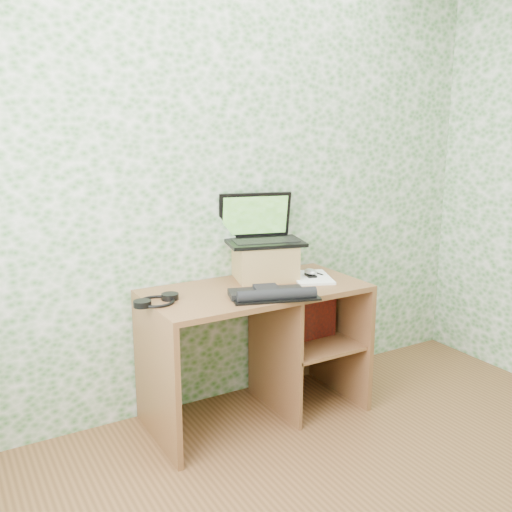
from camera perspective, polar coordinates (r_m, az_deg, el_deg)
wall_back at (r=3.26m, az=-2.79°, el=7.47°), size 3.50×0.00×3.50m
desk at (r=3.24m, az=0.90°, el=-7.45°), size 1.20×0.60×0.75m
riser at (r=3.26m, az=0.89°, el=-0.53°), size 0.40×0.36×0.20m
laptop at (r=3.26m, az=0.49°, el=2.49°), size 0.48×0.40×0.28m
keyboard at (r=2.92m, az=1.52°, el=-3.79°), size 0.45×0.34×0.06m
headphones at (r=2.88m, az=-9.92°, el=-4.44°), size 0.25×0.22×0.03m
notepad at (r=3.29m, az=5.56°, el=-2.15°), size 0.30×0.35×0.01m
mouse at (r=3.29m, az=5.47°, el=-1.74°), size 0.08×0.11×0.03m
pen at (r=3.36m, az=5.97°, el=-1.65°), size 0.02×0.13×0.01m
red_box at (r=3.37m, az=5.99°, el=-5.71°), size 0.24×0.08×0.29m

